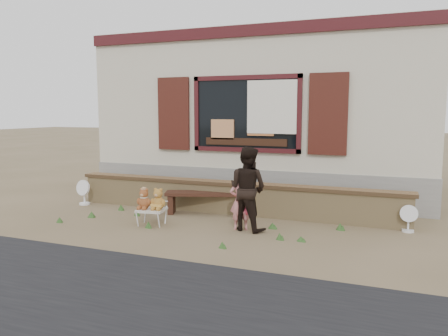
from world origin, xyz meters
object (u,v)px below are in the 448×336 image
at_px(teddy_bear_right, 158,199).
at_px(adult, 248,189).
at_px(bench, 209,198).
at_px(teddy_bear_left, 144,198).
at_px(folding_chair, 152,210).
at_px(child, 240,201).

relative_size(teddy_bear_right, adult, 0.27).
relative_size(bench, teddy_bear_left, 4.59).
bearing_deg(folding_chair, bench, 53.19).
distance_m(teddy_bear_left, adult, 1.95).
height_order(child, adult, adult).
distance_m(folding_chair, teddy_bear_right, 0.27).
relative_size(folding_chair, child, 0.53).
xyz_separation_m(folding_chair, child, (1.65, 0.30, 0.25)).
height_order(bench, adult, adult).
bearing_deg(adult, teddy_bear_right, 25.89).
bearing_deg(teddy_bear_left, child, 1.47).
bearing_deg(teddy_bear_right, teddy_bear_left, -180.00).
height_order(bench, teddy_bear_left, teddy_bear_left).
relative_size(teddy_bear_right, child, 0.39).
bearing_deg(adult, child, 28.23).
relative_size(bench, child, 1.74).
relative_size(teddy_bear_left, teddy_bear_right, 0.97).
bearing_deg(teddy_bear_left, teddy_bear_right, 0.00).
distance_m(teddy_bear_left, teddy_bear_right, 0.28).
distance_m(teddy_bear_right, adult, 1.68).
relative_size(bench, teddy_bear_right, 4.45).
xyz_separation_m(bench, teddy_bear_left, (-0.79, -1.24, 0.17)).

